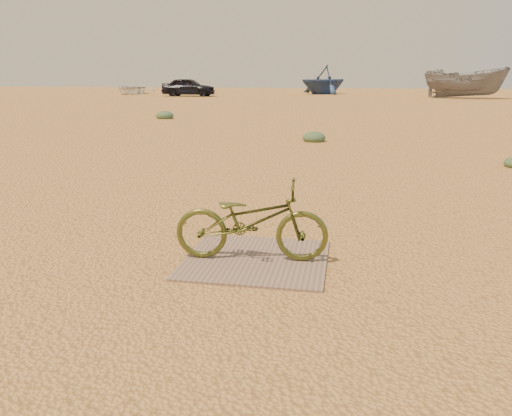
% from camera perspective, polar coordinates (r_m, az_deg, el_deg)
% --- Properties ---
extents(ground, '(120.00, 120.00, 0.00)m').
position_cam_1_polar(ground, '(4.49, 1.44, -7.90)').
color(ground, tan).
rests_on(ground, ground).
extents(plywood_board, '(1.36, 1.30, 0.02)m').
position_cam_1_polar(plywood_board, '(4.87, 0.00, -5.86)').
color(plywood_board, '#856958').
rests_on(plywood_board, ground).
extents(bicycle, '(1.50, 0.64, 0.77)m').
position_cam_1_polar(bicycle, '(4.73, -0.52, -1.47)').
color(bicycle, '#4B521E').
rests_on(bicycle, plywood_board).
extents(car, '(4.21, 1.75, 1.43)m').
position_cam_1_polar(car, '(41.14, -7.71, 13.54)').
color(car, black).
rests_on(car, ground).
extents(boat_near_left, '(4.12, 5.28, 1.00)m').
position_cam_1_polar(boat_near_left, '(46.81, -14.05, 13.15)').
color(boat_near_left, white).
rests_on(boat_near_left, ground).
extents(boat_far_left, '(6.19, 6.17, 2.47)m').
position_cam_1_polar(boat_far_left, '(45.33, 7.72, 14.33)').
color(boat_far_left, navy).
rests_on(boat_far_left, ground).
extents(boat_mid_right, '(6.05, 3.38, 2.21)m').
position_cam_1_polar(boat_mid_right, '(40.15, 22.78, 13.06)').
color(boat_mid_right, slate).
rests_on(boat_mid_right, ground).
extents(kale_a, '(0.61, 0.61, 0.34)m').
position_cam_1_polar(kale_a, '(13.56, 6.63, 7.59)').
color(kale_a, '#4D6E46').
rests_on(kale_a, ground).
extents(kale_c, '(0.71, 0.71, 0.39)m').
position_cam_1_polar(kale_c, '(20.74, -10.37, 10.03)').
color(kale_c, '#4D6E46').
rests_on(kale_c, ground).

